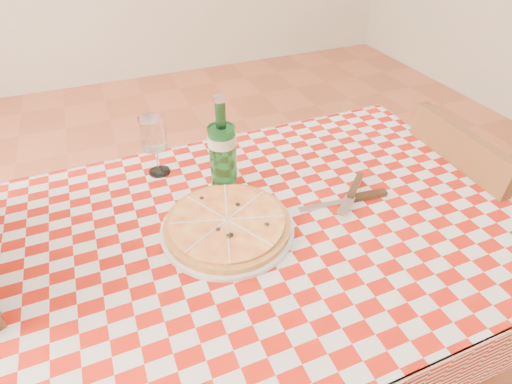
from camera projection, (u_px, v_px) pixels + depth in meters
dining_table at (271, 250)px, 1.06m from camera, size 1.20×0.80×0.75m
tablecloth at (272, 224)px, 1.00m from camera, size 1.30×0.90×0.01m
chair_near at (454, 219)px, 1.40m from camera, size 0.41×0.41×0.87m
pizza_plate at (227, 223)px, 0.97m from camera, size 0.41×0.41×0.04m
water_bottle at (222, 144)px, 1.04m from camera, size 0.09×0.09×0.27m
wine_glass at (155, 146)px, 1.12m from camera, size 0.07×0.07×0.18m
cutlery at (350, 197)px, 1.06m from camera, size 0.33×0.31×0.03m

